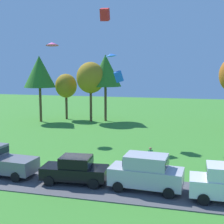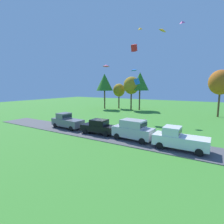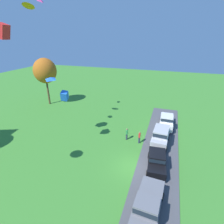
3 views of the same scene
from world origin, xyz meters
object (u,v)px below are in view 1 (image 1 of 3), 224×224
object	(u,v)px
tree_far_left	(39,72)
kite_delta_near_flag	(52,44)
tree_far_right	(91,78)
tree_right_of_center	(105,71)
person_watching_sky	(143,164)
car_pickup_near_entrance	(0,161)
car_sedan_by_flagpole	(75,169)
kite_box_trailing_tail	(105,15)
tree_left_of_center	(66,86)
kite_box_low_drifter	(119,77)
person_beside_suv	(150,158)
car_suv_mid_row	(146,171)
kite_diamond_mid_center	(111,55)

from	to	relation	value
tree_far_left	kite_delta_near_flag	size ratio (longest dim) A/B	6.50
tree_far_right	tree_right_of_center	world-z (taller)	tree_right_of_center
person_watching_sky	tree_right_of_center	xyz separation A→B (m)	(-8.98, 22.12, 6.45)
car_pickup_near_entrance	car_sedan_by_flagpole	distance (m)	5.82
kite_box_trailing_tail	person_watching_sky	bearing A→B (deg)	-63.01
car_pickup_near_entrance	tree_right_of_center	distance (m)	25.36
car_pickup_near_entrance	car_sedan_by_flagpole	world-z (taller)	car_pickup_near_entrance
kite_box_trailing_tail	tree_left_of_center	bearing A→B (deg)	131.90
car_sedan_by_flagpole	kite_box_low_drifter	bearing A→B (deg)	87.73
car_sedan_by_flagpole	tree_right_of_center	world-z (taller)	tree_right_of_center
person_beside_suv	kite_delta_near_flag	bearing A→B (deg)	143.16
car_suv_mid_row	tree_far_right	world-z (taller)	tree_far_right
person_beside_suv	tree_right_of_center	size ratio (longest dim) A/B	0.18
car_pickup_near_entrance	kite_delta_near_flag	xyz separation A→B (m)	(-2.02, 13.44, 9.27)
kite_delta_near_flag	car_sedan_by_flagpole	bearing A→B (deg)	-60.04
car_suv_mid_row	kite_box_trailing_tail	xyz separation A→B (m)	(-6.89, 14.93, 12.20)
car_sedan_by_flagpole	person_beside_suv	distance (m)	6.26
kite_box_trailing_tail	car_sedan_by_flagpole	bearing A→B (deg)	-81.93
tree_right_of_center	kite_diamond_mid_center	distance (m)	13.91
car_sedan_by_flagpole	car_suv_mid_row	bearing A→B (deg)	-0.22
tree_right_of_center	kite_box_low_drifter	size ratio (longest dim) A/B	9.73
tree_left_of_center	kite_box_trailing_tail	world-z (taller)	kite_box_trailing_tail
person_watching_sky	tree_far_right	bearing A→B (deg)	117.29
person_watching_sky	tree_far_right	distance (m)	24.45
kite_diamond_mid_center	kite_delta_near_flag	xyz separation A→B (m)	(-7.27, 2.01, 1.36)
person_beside_suv	kite_box_trailing_tail	distance (m)	17.70
car_suv_mid_row	tree_left_of_center	world-z (taller)	tree_left_of_center
tree_far_right	kite_box_low_drifter	world-z (taller)	tree_far_right
car_sedan_by_flagpole	car_suv_mid_row	size ratio (longest dim) A/B	0.96
car_pickup_near_entrance	tree_far_left	world-z (taller)	tree_far_left
car_pickup_near_entrance	tree_far_right	world-z (taller)	tree_far_right
tree_far_left	car_sedan_by_flagpole	bearing A→B (deg)	-57.71
tree_right_of_center	kite_box_trailing_tail	bearing A→B (deg)	-74.51
kite_diamond_mid_center	tree_left_of_center	bearing A→B (deg)	128.27
tree_far_left	kite_delta_near_flag	world-z (taller)	kite_delta_near_flag
tree_far_right	kite_diamond_mid_center	distance (m)	13.96
person_beside_suv	kite_box_low_drifter	distance (m)	9.67
person_watching_sky	tree_right_of_center	bearing A→B (deg)	112.11
car_pickup_near_entrance	car_suv_mid_row	xyz separation A→B (m)	(10.59, -0.18, 0.19)
car_pickup_near_entrance	kite_box_trailing_tail	xyz separation A→B (m)	(3.71, 14.75, 12.39)
tree_left_of_center	kite_diamond_mid_center	distance (m)	17.35
person_watching_sky	tree_right_of_center	size ratio (longest dim) A/B	0.18
car_sedan_by_flagpole	kite_box_low_drifter	xyz separation A→B (m)	(0.43, 10.79, 5.86)
car_pickup_near_entrance	person_watching_sky	xyz separation A→B (m)	(9.97, 2.45, -0.23)
tree_far_right	tree_left_of_center	bearing A→B (deg)	166.17
car_pickup_near_entrance	tree_far_left	xyz separation A→B (m)	(-7.95, 21.64, 6.08)
tree_right_of_center	kite_delta_near_flag	distance (m)	11.92
car_pickup_near_entrance	person_beside_suv	world-z (taller)	car_pickup_near_entrance
tree_left_of_center	kite_delta_near_flag	distance (m)	12.85
kite_diamond_mid_center	car_suv_mid_row	bearing A→B (deg)	-65.27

